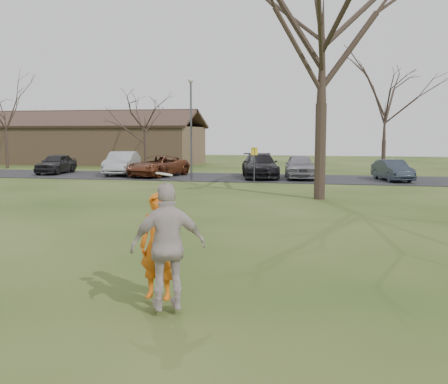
{
  "coord_description": "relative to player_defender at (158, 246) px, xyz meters",
  "views": [
    {
      "loc": [
        2.57,
        -8.07,
        2.92
      ],
      "look_at": [
        0.0,
        4.0,
        1.5
      ],
      "focal_mm": 41.23,
      "sensor_mm": 36.0,
      "label": 1
    }
  ],
  "objects": [
    {
      "name": "player_defender",
      "position": [
        0.0,
        0.0,
        0.0
      ],
      "size": [
        0.71,
        0.49,
        1.88
      ],
      "primitive_type": "imported",
      "rotation": [
        0.0,
        0.0,
        -0.05
      ],
      "color": "#D15C11",
      "rests_on": "ground"
    },
    {
      "name": "lamp_post",
      "position": [
        -5.59,
        22.13,
        3.03
      ],
      "size": [
        0.34,
        0.34,
        6.27
      ],
      "color": "#47474C",
      "rests_on": "ground"
    },
    {
      "name": "car_3",
      "position": [
        -1.68,
        24.65,
        -0.12
      ],
      "size": [
        3.3,
        5.72,
        1.56
      ],
      "primitive_type": "imported",
      "rotation": [
        0.0,
        0.0,
        0.22
      ],
      "color": "black",
      "rests_on": "parking_strip"
    },
    {
      "name": "big_tree",
      "position": [
        2.41,
        14.63,
        6.06
      ],
      "size": [
        9.0,
        9.0,
        14.0
      ],
      "primitive_type": null,
      "color": "#352821",
      "rests_on": "ground"
    },
    {
      "name": "ground",
      "position": [
        0.41,
        -0.37,
        -0.94
      ],
      "size": [
        120.0,
        120.0,
        0.0
      ],
      "primitive_type": "plane",
      "color": "#1E380F",
      "rests_on": "ground"
    },
    {
      "name": "sign_yellow",
      "position": [
        -1.59,
        21.63,
        0.51
      ],
      "size": [
        0.35,
        0.35,
        2.08
      ],
      "color": "#47474C",
      "rests_on": "ground"
    },
    {
      "name": "car_0",
      "position": [
        -16.44,
        25.01,
        -0.19
      ],
      "size": [
        2.02,
        4.3,
        1.42
      ],
      "primitive_type": "imported",
      "rotation": [
        0.0,
        0.0,
        0.08
      ],
      "color": "black",
      "rests_on": "parking_strip"
    },
    {
      "name": "catching_play",
      "position": [
        0.44,
        -0.78,
        0.19
      ],
      "size": [
        1.29,
        0.98,
        2.21
      ],
      "color": "#C0AFAC",
      "rests_on": "ground"
    },
    {
      "name": "small_tree_row",
      "position": [
        4.79,
        29.69,
        2.95
      ],
      "size": [
        55.0,
        5.9,
        8.5
      ],
      "color": "#352821",
      "rests_on": "ground"
    },
    {
      "name": "building",
      "position": [
        -19.59,
        37.63,
        0.99
      ],
      "size": [
        20.6,
        8.5,
        5.14
      ],
      "color": "#8C6D4C",
      "rests_on": "ground"
    },
    {
      "name": "car_1",
      "position": [
        -11.4,
        25.03,
        -0.1
      ],
      "size": [
        2.5,
        5.08,
        1.6
      ],
      "primitive_type": "imported",
      "rotation": [
        0.0,
        0.0,
        0.17
      ],
      "color": "#A4A5AA",
      "rests_on": "parking_strip"
    },
    {
      "name": "car_4",
      "position": [
        0.91,
        24.52,
        -0.13
      ],
      "size": [
        2.37,
        4.72,
        1.54
      ],
      "primitive_type": "imported",
      "rotation": [
        0.0,
        0.0,
        0.12
      ],
      "color": "gray",
      "rests_on": "parking_strip"
    },
    {
      "name": "parking_strip",
      "position": [
        0.41,
        24.63,
        -0.92
      ],
      "size": [
        62.0,
        6.5,
        0.04
      ],
      "primitive_type": "cube",
      "color": "black",
      "rests_on": "ground"
    },
    {
      "name": "car_5",
      "position": [
        6.52,
        24.22,
        -0.26
      ],
      "size": [
        2.37,
        4.1,
        1.28
      ],
      "primitive_type": "imported",
      "rotation": [
        0.0,
        0.0,
        0.28
      ],
      "color": "#28313D",
      "rests_on": "parking_strip"
    },
    {
      "name": "car_2",
      "position": [
        -8.52,
        24.27,
        -0.21
      ],
      "size": [
        3.57,
        5.44,
        1.39
      ],
      "primitive_type": "imported",
      "rotation": [
        0.0,
        0.0,
        -0.27
      ],
      "color": "#5C2A15",
      "rests_on": "parking_strip"
    }
  ]
}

